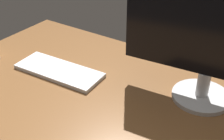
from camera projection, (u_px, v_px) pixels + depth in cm
name	position (u px, v px, depth cm)	size (l,w,h in cm)	color
desk	(109.00, 103.00, 106.27)	(140.00, 84.00, 2.00)	brown
monitor	(213.00, 35.00, 94.36)	(57.77, 20.30, 44.45)	beige
keyboard	(59.00, 71.00, 121.18)	(35.63, 13.53, 1.58)	silver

